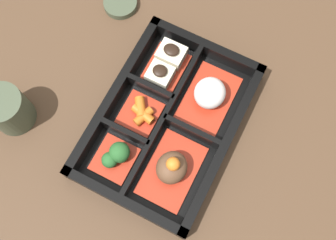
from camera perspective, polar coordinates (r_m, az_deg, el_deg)
name	(u,v)px	position (r m, az deg, el deg)	size (l,w,h in m)	color
ground_plane	(168,125)	(0.64, 0.00, -0.70)	(3.00, 3.00, 0.00)	#4C3523
bento_base	(168,124)	(0.63, 0.00, -0.56)	(0.30, 0.21, 0.01)	black
bento_rim	(166,121)	(0.62, -0.23, -0.10)	(0.30, 0.21, 0.04)	black
bowl_rice	(209,95)	(0.62, 6.03, 3.70)	(0.11, 0.07, 0.05)	#B22D19
bowl_stew	(172,168)	(0.59, 0.55, -7.01)	(0.11, 0.07, 0.06)	#B22D19
bowl_tofu	(166,64)	(0.65, -0.27, 8.12)	(0.08, 0.06, 0.04)	#B22D19
bowl_carrots	(141,112)	(0.62, -3.87, 1.11)	(0.06, 0.06, 0.02)	#B22D19
bowl_greens	(117,156)	(0.60, -7.44, -5.14)	(0.06, 0.06, 0.04)	#B22D19
tea_cup	(8,109)	(0.65, -22.23, 1.45)	(0.07, 0.07, 0.07)	#424C38
sauce_dish	(120,4)	(0.73, -6.93, 16.43)	(0.06, 0.06, 0.01)	#424C38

